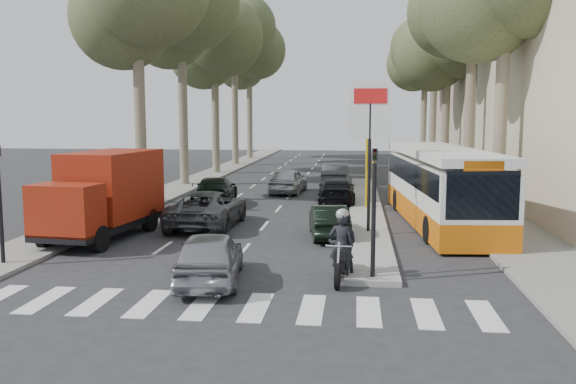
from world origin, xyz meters
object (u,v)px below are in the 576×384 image
Objects in this scene: dark_hatchback at (329,221)px; red_truck at (105,193)px; motorcycle at (342,247)px; silver_hatchback at (209,256)px; city_bus at (440,184)px.

red_truck reaches higher than dark_hatchback.
silver_hatchback is at bearing -163.43° from motorcycle.
red_truck is 9.89m from motorcycle.
city_bus is 5.21× the size of motorcycle.
city_bus is at bearing 25.43° from red_truck.
city_bus reaches higher than motorcycle.
motorcycle is (0.62, -5.70, 0.30)m from dark_hatchback.
red_truck is 2.61× the size of motorcycle.
red_truck is 13.20m from city_bus.
city_bus is at bearing -134.48° from silver_hatchback.
dark_hatchback is at bearing -148.57° from city_bus.
motorcycle is (-3.78, -8.93, -0.76)m from city_bus.
red_truck reaches higher than silver_hatchback.
city_bus is (7.30, 9.68, 0.95)m from silver_hatchback.
silver_hatchback reaches higher than dark_hatchback.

